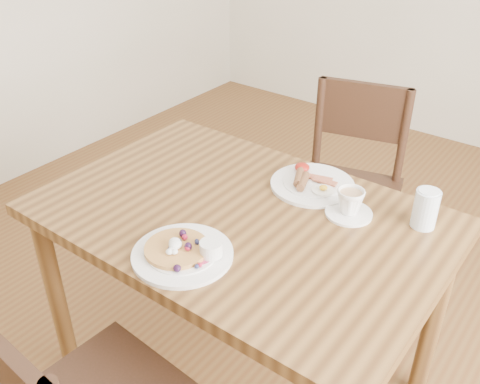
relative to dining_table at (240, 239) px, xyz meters
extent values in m
plane|color=brown|center=(0.00, 0.00, -0.65)|extent=(5.00, 5.00, 0.00)
cube|color=brown|center=(0.00, 0.00, 0.08)|extent=(1.20, 0.80, 0.04)
cylinder|color=brown|center=(-0.54, -0.34, -0.30)|extent=(0.06, 0.06, 0.71)
cylinder|color=brown|center=(0.54, 0.34, -0.30)|extent=(0.06, 0.06, 0.71)
cylinder|color=brown|center=(-0.54, 0.34, -0.30)|extent=(0.06, 0.06, 0.71)
cube|color=#331B12|center=(-0.01, -0.77, 0.11)|extent=(0.38, 0.05, 0.24)
cube|color=#331B12|center=(0.01, 0.72, -0.20)|extent=(0.51, 0.51, 0.04)
cylinder|color=#331B12|center=(-0.12, 0.50, -0.44)|extent=(0.04, 0.04, 0.43)
cylinder|color=#331B12|center=(0.23, 0.59, -0.44)|extent=(0.04, 0.04, 0.43)
cylinder|color=#331B12|center=(-0.21, 0.85, -0.44)|extent=(0.04, 0.04, 0.43)
cylinder|color=#331B12|center=(0.14, 0.94, -0.44)|extent=(0.04, 0.04, 0.43)
cylinder|color=#331B12|center=(0.14, 0.94, 0.01)|extent=(0.04, 0.04, 0.43)
cylinder|color=#331B12|center=(-0.21, 0.85, 0.01)|extent=(0.04, 0.04, 0.43)
cube|color=#331B12|center=(-0.04, 0.90, 0.11)|extent=(0.38, 0.12, 0.24)
cylinder|color=white|center=(0.01, -0.26, 0.10)|extent=(0.27, 0.27, 0.01)
cylinder|color=white|center=(0.01, -0.26, 0.11)|extent=(0.19, 0.19, 0.01)
cylinder|color=#B22D59|center=(0.06, -0.25, 0.12)|extent=(0.07, 0.07, 0.00)
cylinder|color=#C68C47|center=(-0.01, -0.27, 0.12)|extent=(0.17, 0.17, 0.01)
ellipsoid|color=white|center=(-0.01, -0.27, 0.14)|extent=(0.03, 0.03, 0.02)
ellipsoid|color=white|center=(0.00, -0.30, 0.13)|extent=(0.02, 0.02, 0.01)
cylinder|color=white|center=(0.08, -0.23, 0.13)|extent=(0.06, 0.06, 0.04)
cylinder|color=#591E07|center=(0.08, -0.23, 0.15)|extent=(0.05, 0.05, 0.00)
sphere|color=black|center=(0.02, -0.25, 0.14)|extent=(0.02, 0.02, 0.02)
sphere|color=#1E234C|center=(0.02, -0.23, 0.13)|extent=(0.01, 0.01, 0.01)
sphere|color=#1E234C|center=(0.01, -0.22, 0.13)|extent=(0.01, 0.01, 0.01)
sphere|color=#B21938|center=(-0.01, -0.23, 0.13)|extent=(0.02, 0.02, 0.02)
sphere|color=black|center=(-0.02, -0.23, 0.14)|extent=(0.02, 0.02, 0.02)
sphere|color=#1E234C|center=(-0.04, -0.25, 0.13)|extent=(0.01, 0.01, 0.01)
sphere|color=black|center=(-0.02, -0.26, 0.14)|extent=(0.02, 0.02, 0.02)
sphere|color=#1E234C|center=(-0.01, -0.28, 0.13)|extent=(0.01, 0.01, 0.01)
sphere|color=#1E234C|center=(0.01, -0.28, 0.13)|extent=(0.01, 0.01, 0.01)
sphere|color=#B21938|center=(0.02, -0.26, 0.13)|extent=(0.02, 0.02, 0.02)
sphere|color=#1E234C|center=(0.07, -0.31, 0.12)|extent=(0.01, 0.01, 0.01)
sphere|color=#B21938|center=(0.09, -0.27, 0.12)|extent=(0.01, 0.01, 0.01)
sphere|color=black|center=(0.08, -0.23, 0.12)|extent=(0.02, 0.02, 0.02)
cylinder|color=white|center=(0.10, 0.26, 0.10)|extent=(0.27, 0.27, 0.01)
cylinder|color=white|center=(0.10, 0.26, 0.11)|extent=(0.19, 0.19, 0.01)
cylinder|color=brown|center=(0.06, 0.24, 0.13)|extent=(0.06, 0.10, 0.03)
cylinder|color=brown|center=(0.08, 0.23, 0.13)|extent=(0.06, 0.10, 0.03)
cube|color=maroon|center=(0.11, 0.29, 0.12)|extent=(0.08, 0.04, 0.01)
cube|color=maroon|center=(0.13, 0.28, 0.12)|extent=(0.08, 0.03, 0.01)
cylinder|color=white|center=(0.15, 0.23, 0.12)|extent=(0.07, 0.07, 0.00)
ellipsoid|color=yellow|center=(0.15, 0.23, 0.13)|extent=(0.03, 0.03, 0.01)
ellipsoid|color=#A5190F|center=(0.03, 0.30, 0.13)|extent=(0.05, 0.05, 0.03)
cylinder|color=white|center=(0.26, 0.18, 0.10)|extent=(0.14, 0.14, 0.01)
imported|color=white|center=(0.26, 0.18, 0.14)|extent=(0.11, 0.11, 0.08)
cylinder|color=tan|center=(0.26, 0.18, 0.17)|extent=(0.07, 0.07, 0.00)
cylinder|color=silver|center=(0.46, 0.26, 0.16)|extent=(0.07, 0.07, 0.12)
camera|label=1|loc=(0.80, -1.06, 0.99)|focal=40.00mm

